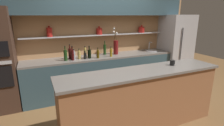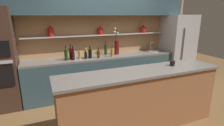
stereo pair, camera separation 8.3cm
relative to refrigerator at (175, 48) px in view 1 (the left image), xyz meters
The scene contains 20 objects.
ground_plane 2.68m from the refrigerator, 151.38° to the right, with size 12.00×12.00×0.00m, color brown.
back_wall_unit 2.30m from the refrigerator, behind, with size 5.20×0.44×2.60m.
back_counter_unit 2.32m from the refrigerator, behind, with size 3.69×0.62×0.92m.
island_counter 2.76m from the refrigerator, 143.75° to the right, with size 2.79×0.61×1.02m.
refrigerator is the anchor object (origin of this frame).
flower_vase 1.89m from the refrigerator, behind, with size 0.16×0.16×0.66m.
sink_fixture 0.81m from the refrigerator, behind, with size 0.32×0.32×0.25m.
bottle_spirit_0 2.98m from the refrigerator, behind, with size 0.07×0.07×0.23m.
bottle_sauce_1 2.74m from the refrigerator, behind, with size 0.06×0.06×0.19m.
bottle_spirit_2 2.71m from the refrigerator, behind, with size 0.06×0.06×0.28m.
bottle_oil_3 2.11m from the refrigerator, behind, with size 0.06×0.06×0.24m.
bottle_wine_4 2.63m from the refrigerator, behind, with size 0.08×0.08×0.29m.
bottle_wine_5 3.17m from the refrigerator, behind, with size 0.07×0.07×0.32m.
bottle_sauce_6 2.60m from the refrigerator, behind, with size 0.05×0.05×0.16m.
bottle_spirit_7 2.86m from the refrigerator, behind, with size 0.07×0.07×0.23m.
bottle_wine_8 3.02m from the refrigerator, behind, with size 0.07×0.07×0.32m.
bottle_oil_9 2.45m from the refrigerator, behind, with size 0.07×0.07×0.24m.
bottle_wine_10 2.16m from the refrigerator, behind, with size 0.07×0.07×0.35m.
bottle_wine_11 3.05m from the refrigerator, behind, with size 0.07×0.07×0.33m.
coffee_mug 2.20m from the refrigerator, 134.73° to the right, with size 0.10×0.08×0.09m.
Camera 1 is at (-1.54, -2.66, 1.88)m, focal length 28.00 mm.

